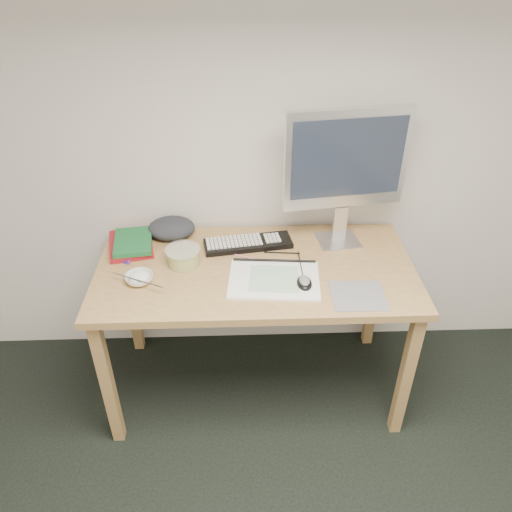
{
  "coord_description": "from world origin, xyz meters",
  "views": [
    {
      "loc": [
        -0.1,
        -0.36,
        2.02
      ],
      "look_at": [
        -0.04,
        1.4,
        0.83
      ],
      "focal_mm": 35.0,
      "sensor_mm": 36.0,
      "label": 1
    }
  ],
  "objects_px": {
    "sketchpad": "(274,280)",
    "rice_bowl": "(139,279)",
    "monitor": "(346,163)",
    "desk": "(256,282)",
    "keyboard": "(248,243)"
  },
  "relations": [
    {
      "from": "sketchpad",
      "to": "rice_bowl",
      "type": "relative_size",
      "value": 3.24
    },
    {
      "from": "sketchpad",
      "to": "monitor",
      "type": "height_order",
      "value": "monitor"
    },
    {
      "from": "desk",
      "to": "rice_bowl",
      "type": "distance_m",
      "value": 0.51
    },
    {
      "from": "monitor",
      "to": "rice_bowl",
      "type": "xyz_separation_m",
      "value": [
        -0.89,
        -0.29,
        -0.38
      ]
    },
    {
      "from": "sketchpad",
      "to": "monitor",
      "type": "bearing_deg",
      "value": 47.66
    },
    {
      "from": "sketchpad",
      "to": "rice_bowl",
      "type": "distance_m",
      "value": 0.57
    },
    {
      "from": "keyboard",
      "to": "sketchpad",
      "type": "bearing_deg",
      "value": -78.17
    },
    {
      "from": "rice_bowl",
      "to": "desk",
      "type": "bearing_deg",
      "value": 10.85
    },
    {
      "from": "rice_bowl",
      "to": "keyboard",
      "type": "bearing_deg",
      "value": 30.02
    },
    {
      "from": "sketchpad",
      "to": "monitor",
      "type": "distance_m",
      "value": 0.59
    },
    {
      "from": "desk",
      "to": "keyboard",
      "type": "xyz_separation_m",
      "value": [
        -0.03,
        0.17,
        0.09
      ]
    },
    {
      "from": "desk",
      "to": "sketchpad",
      "type": "height_order",
      "value": "sketchpad"
    },
    {
      "from": "keyboard",
      "to": "rice_bowl",
      "type": "height_order",
      "value": "rice_bowl"
    },
    {
      "from": "monitor",
      "to": "keyboard",
      "type": "bearing_deg",
      "value": 175.19
    },
    {
      "from": "sketchpad",
      "to": "keyboard",
      "type": "relative_size",
      "value": 0.93
    }
  ]
}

